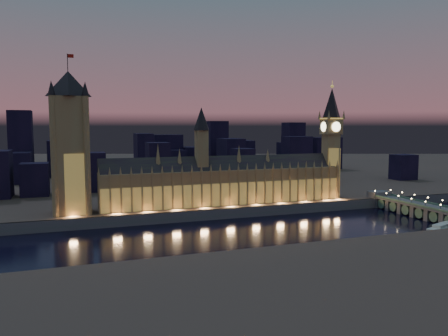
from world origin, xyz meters
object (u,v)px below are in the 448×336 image
object	(u,v)px
victoria_tower	(70,135)
elizabeth_tower	(331,133)
westminster_bridge	(420,209)
river_boat	(444,227)
palace_of_westminster	(224,181)

from	to	relation	value
victoria_tower	elizabeth_tower	distance (m)	218.00
westminster_bridge	river_boat	xyz separation A→B (m)	(-16.12, -39.12, -4.44)
westminster_bridge	palace_of_westminster	bearing A→B (deg)	155.07
westminster_bridge	elizabeth_tower	bearing A→B (deg)	121.39
palace_of_westminster	river_boat	bearing A→B (deg)	-40.03
palace_of_westminster	elizabeth_tower	distance (m)	107.68
victoria_tower	elizabeth_tower	bearing A→B (deg)	0.00
westminster_bridge	river_boat	distance (m)	42.54
elizabeth_tower	westminster_bridge	bearing A→B (deg)	-58.61
westminster_bridge	victoria_tower	bearing A→B (deg)	165.78
victoria_tower	westminster_bridge	xyz separation A→B (m)	(257.89, -65.37, -58.55)
victoria_tower	elizabeth_tower	world-z (taller)	victoria_tower
victoria_tower	elizabeth_tower	xyz separation A→B (m)	(218.00, 0.00, 0.74)
victoria_tower	westminster_bridge	distance (m)	272.41
palace_of_westminster	westminster_bridge	size ratio (longest dim) A/B	1.79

